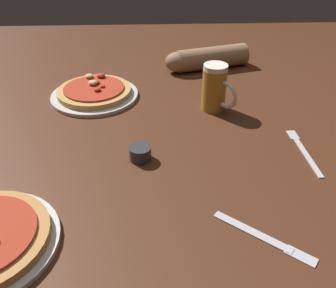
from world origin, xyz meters
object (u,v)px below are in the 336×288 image
Objects in this scene: pizza_plate_far at (95,93)px; diner_arm at (204,59)px; beer_mug_dark at (215,88)px; knife_right at (263,237)px; ramekin_sauce at (140,153)px; fork_left at (304,150)px.

diner_arm is at bearing 29.97° from pizza_plate_far.
beer_mug_dark reaches higher than diner_arm.
knife_right is 0.54× the size of diner_arm.
pizza_plate_far is at bearing 165.23° from beer_mug_dark.
diner_arm is (0.24, 0.60, 0.02)m from ramekin_sauce.
beer_mug_dark is 0.35m from ramekin_sauce.
ramekin_sauce is 0.64m from diner_arm.
pizza_plate_far is 5.13× the size of ramekin_sauce.
fork_left is at bearing -71.41° from diner_arm.
ramekin_sauce is (0.16, -0.36, 0.00)m from pizza_plate_far.
ramekin_sauce is 0.37m from knife_right.
pizza_plate_far is at bearing -150.03° from diner_arm.
ramekin_sauce reaches higher than knife_right.
pizza_plate_far is 0.40m from ramekin_sauce.
knife_right is at bearing -47.82° from ramekin_sauce.
beer_mug_dark reaches higher than fork_left.
diner_arm is at bearing 90.64° from knife_right.
beer_mug_dark is at bearing -91.73° from diner_arm.
beer_mug_dark reaches higher than knife_right.
beer_mug_dark is at bearing 129.97° from fork_left.
ramekin_sauce is at bearing 132.18° from knife_right.
knife_right is at bearing -87.88° from beer_mug_dark.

